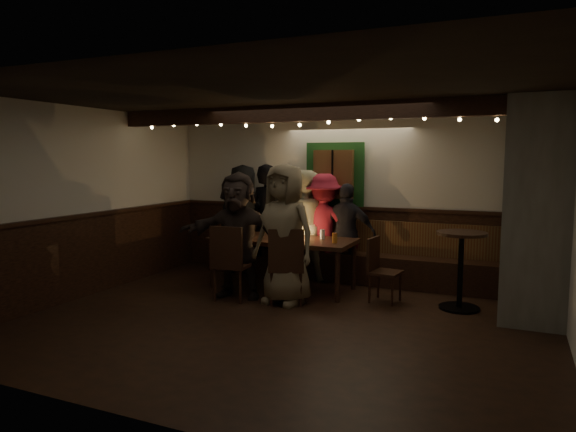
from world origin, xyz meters
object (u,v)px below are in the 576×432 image
at_px(person_c, 305,225).
at_px(person_f, 238,235).
at_px(chair_end, 380,266).
at_px(high_top, 461,261).
at_px(dining_table, 282,242).
at_px(chair_near_right, 287,262).
at_px(person_a, 243,219).
at_px(person_e, 347,233).
at_px(person_d, 324,227).
at_px(chair_near_left, 230,259).
at_px(person_g, 285,234).
at_px(person_b, 268,221).

bearing_deg(person_c, person_f, 65.90).
bearing_deg(chair_end, high_top, 2.46).
distance_m(dining_table, person_c, 0.76).
distance_m(dining_table, chair_near_right, 0.85).
bearing_deg(chair_end, person_a, 161.64).
height_order(high_top, person_c, person_c).
distance_m(person_c, person_e, 0.71).
bearing_deg(person_e, person_c, -2.05).
height_order(person_d, person_e, person_d).
bearing_deg(person_d, dining_table, 59.96).
relative_size(chair_near_right, person_a, 0.56).
height_order(chair_near_left, high_top, chair_near_left).
bearing_deg(chair_end, chair_near_left, -156.08).
relative_size(chair_near_right, person_c, 0.59).
bearing_deg(chair_near_left, high_top, 16.68).
bearing_deg(person_f, chair_near_left, -95.17).
height_order(person_c, person_d, person_c).
bearing_deg(chair_near_right, dining_table, 118.18).
relative_size(chair_near_left, high_top, 1.03).
xyz_separation_m(person_f, person_g, (0.71, -0.02, 0.06)).
xyz_separation_m(dining_table, person_b, (-0.55, 0.66, 0.22)).
bearing_deg(person_a, chair_near_right, 118.52).
xyz_separation_m(high_top, person_e, (-1.73, 0.76, 0.14)).
height_order(person_a, person_g, person_g).
xyz_separation_m(chair_near_left, chair_near_right, (0.76, 0.15, -0.01)).
xyz_separation_m(chair_near_left, person_d, (0.72, 1.66, 0.26)).
distance_m(high_top, person_g, 2.25).
distance_m(chair_near_right, person_d, 1.53).
xyz_separation_m(person_c, person_e, (0.70, -0.01, -0.10)).
relative_size(chair_near_right, person_d, 0.61).
bearing_deg(person_a, person_g, 118.69).
bearing_deg(person_a, person_b, 153.24).
bearing_deg(chair_end, dining_table, 176.86).
height_order(person_d, person_g, person_g).
relative_size(chair_end, person_f, 0.50).
distance_m(chair_end, person_d, 1.43).
height_order(chair_near_left, chair_end, chair_near_left).
bearing_deg(person_c, person_g, 94.44).
xyz_separation_m(person_b, person_d, (0.92, 0.11, -0.07)).
xyz_separation_m(person_b, person_e, (1.31, 0.07, -0.14)).
xyz_separation_m(chair_end, person_d, (-1.10, 0.85, 0.35)).
height_order(person_c, person_g, person_g).
xyz_separation_m(dining_table, chair_near_left, (-0.36, -0.89, -0.11)).
bearing_deg(person_a, person_f, 100.24).
bearing_deg(chair_near_right, chair_end, 31.93).
relative_size(chair_near_right, person_e, 0.66).
xyz_separation_m(person_e, person_g, (-0.41, -1.40, 0.15)).
height_order(dining_table, person_d, person_d).
bearing_deg(high_top, person_a, 167.39).
bearing_deg(person_f, chair_end, 10.08).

